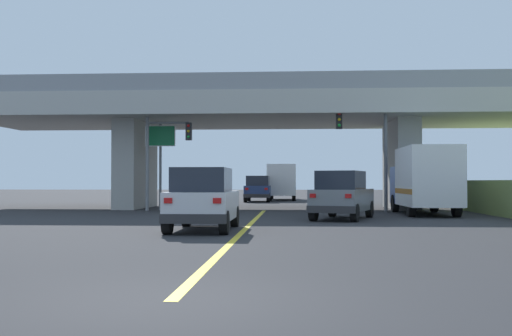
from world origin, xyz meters
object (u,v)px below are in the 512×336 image
(traffic_signal_farside, at_px, (162,148))
(traffic_signal_nearside, at_px, (370,140))
(semi_truck_distant, at_px, (282,181))
(box_truck, at_px, (425,180))
(suv_crossing, at_px, (342,195))
(highway_sign, at_px, (160,145))
(suv_lead, at_px, (203,199))
(sedan_oncoming, at_px, (258,189))

(traffic_signal_farside, bearing_deg, traffic_signal_nearside, -4.63)
(traffic_signal_farside, distance_m, semi_truck_distant, 20.20)
(traffic_signal_farside, bearing_deg, box_truck, -13.45)
(suv_crossing, distance_m, traffic_signal_nearside, 6.92)
(traffic_signal_nearside, height_order, highway_sign, traffic_signal_nearside)
(box_truck, height_order, traffic_signal_farside, traffic_signal_farside)
(suv_lead, xyz_separation_m, suv_crossing, (4.94, 6.08, -0.00))
(suv_lead, height_order, traffic_signal_farside, traffic_signal_farside)
(traffic_signal_nearside, relative_size, semi_truck_distant, 0.78)
(highway_sign, xyz_separation_m, semi_truck_distant, (6.41, 18.38, -2.02))
(box_truck, height_order, semi_truck_distant, box_truck)
(suv_lead, bearing_deg, traffic_signal_nearside, 60.63)
(sedan_oncoming, relative_size, traffic_signal_farside, 0.87)
(suv_crossing, height_order, box_truck, box_truck)
(traffic_signal_farside, bearing_deg, semi_truck_distant, 72.29)
(box_truck, height_order, sedan_oncoming, box_truck)
(suv_lead, bearing_deg, traffic_signal_farside, 107.88)
(suv_lead, distance_m, semi_truck_distant, 32.28)
(suv_lead, relative_size, highway_sign, 0.90)
(suv_lead, xyz_separation_m, semi_truck_distant, (1.91, 32.21, 0.58))
(suv_crossing, height_order, traffic_signal_nearside, traffic_signal_nearside)
(sedan_oncoming, bearing_deg, box_truck, -63.55)
(sedan_oncoming, height_order, semi_truck_distant, semi_truck_distant)
(box_truck, distance_m, highway_sign, 14.35)
(suv_lead, distance_m, box_truck, 13.46)
(traffic_signal_nearside, relative_size, traffic_signal_farside, 1.11)
(traffic_signal_farside, bearing_deg, sedan_oncoming, 73.85)
(suv_lead, xyz_separation_m, traffic_signal_nearside, (6.84, 12.15, 2.73))
(suv_lead, xyz_separation_m, sedan_oncoming, (0.12, 28.00, 0.00))
(sedan_oncoming, height_order, highway_sign, highway_sign)
(box_truck, relative_size, traffic_signal_nearside, 1.09)
(traffic_signal_nearside, bearing_deg, highway_sign, 171.55)
(box_truck, bearing_deg, traffic_signal_nearside, 135.16)
(traffic_signal_nearside, distance_m, highway_sign, 11.46)
(sedan_oncoming, bearing_deg, semi_truck_distant, 66.99)
(sedan_oncoming, xyz_separation_m, highway_sign, (-4.62, -14.16, 2.59))
(box_truck, bearing_deg, suv_crossing, -138.19)
(traffic_signal_nearside, bearing_deg, traffic_signal_farside, 175.37)
(suv_crossing, xyz_separation_m, traffic_signal_farside, (-9.15, 6.96, 2.40))
(suv_lead, bearing_deg, semi_truck_distant, 86.61)
(semi_truck_distant, bearing_deg, sedan_oncoming, -113.01)
(traffic_signal_nearside, height_order, semi_truck_distant, traffic_signal_nearside)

